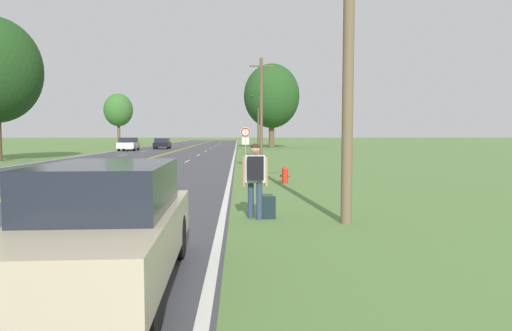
{
  "coord_description": "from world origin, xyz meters",
  "views": [
    {
      "loc": [
        6.99,
        -6.69,
        1.97
      ],
      "look_at": [
        7.55,
        8.16,
        0.92
      ],
      "focal_mm": 32.0,
      "sensor_mm": 36.0,
      "label": 1
    }
  ],
  "objects_px": {
    "car_champagne_sedan_nearest": "(106,225)",
    "car_black_hatchback_mid_near": "(162,143)",
    "tree_left_verge": "(272,96)",
    "suitcase": "(266,208)",
    "tree_mid_treeline": "(118,110)",
    "traffic_sign": "(245,137)",
    "car_white_hatchback_approaching": "(129,144)",
    "fire_hydrant": "(285,175)",
    "hitchhiker_person": "(255,173)"
  },
  "relations": [
    {
      "from": "hitchhiker_person",
      "to": "tree_left_verge",
      "type": "xyz_separation_m",
      "value": [
        4.13,
        51.96,
        5.95
      ]
    },
    {
      "from": "traffic_sign",
      "to": "suitcase",
      "type": "bearing_deg",
      "value": -89.28
    },
    {
      "from": "hitchhiker_person",
      "to": "car_black_hatchback_mid_near",
      "type": "bearing_deg",
      "value": 11.22
    },
    {
      "from": "fire_hydrant",
      "to": "tree_mid_treeline",
      "type": "height_order",
      "value": "tree_mid_treeline"
    },
    {
      "from": "suitcase",
      "to": "car_white_hatchback_approaching",
      "type": "relative_size",
      "value": 0.13
    },
    {
      "from": "hitchhiker_person",
      "to": "suitcase",
      "type": "relative_size",
      "value": 3.06
    },
    {
      "from": "fire_hydrant",
      "to": "tree_left_verge",
      "type": "distance_m",
      "value": 45.09
    },
    {
      "from": "tree_left_verge",
      "to": "hitchhiker_person",
      "type": "bearing_deg",
      "value": -94.54
    },
    {
      "from": "hitchhiker_person",
      "to": "car_black_hatchback_mid_near",
      "type": "distance_m",
      "value": 49.13
    },
    {
      "from": "traffic_sign",
      "to": "tree_mid_treeline",
      "type": "xyz_separation_m",
      "value": [
        -19.57,
        45.98,
        3.9
      ]
    },
    {
      "from": "tree_mid_treeline",
      "to": "car_champagne_sedan_nearest",
      "type": "distance_m",
      "value": 70.37
    },
    {
      "from": "traffic_sign",
      "to": "tree_mid_treeline",
      "type": "bearing_deg",
      "value": 113.05
    },
    {
      "from": "car_champagne_sedan_nearest",
      "to": "car_black_hatchback_mid_near",
      "type": "distance_m",
      "value": 53.26
    },
    {
      "from": "tree_mid_treeline",
      "to": "car_champagne_sedan_nearest",
      "type": "xyz_separation_m",
      "value": [
        17.46,
        -67.99,
        -4.84
      ]
    },
    {
      "from": "traffic_sign",
      "to": "car_black_hatchback_mid_near",
      "type": "bearing_deg",
      "value": 108.32
    },
    {
      "from": "traffic_sign",
      "to": "hitchhiker_person",
      "type": "bearing_deg",
      "value": -90.15
    },
    {
      "from": "traffic_sign",
      "to": "tree_left_verge",
      "type": "bearing_deg",
      "value": 83.25
    },
    {
      "from": "fire_hydrant",
      "to": "tree_left_verge",
      "type": "height_order",
      "value": "tree_left_verge"
    },
    {
      "from": "fire_hydrant",
      "to": "tree_left_verge",
      "type": "relative_size",
      "value": 0.06
    },
    {
      "from": "hitchhiker_person",
      "to": "fire_hydrant",
      "type": "relative_size",
      "value": 2.62
    },
    {
      "from": "traffic_sign",
      "to": "tree_mid_treeline",
      "type": "distance_m",
      "value": 50.12
    },
    {
      "from": "tree_mid_treeline",
      "to": "traffic_sign",
      "type": "bearing_deg",
      "value": -66.95
    },
    {
      "from": "traffic_sign",
      "to": "car_black_hatchback_mid_near",
      "type": "height_order",
      "value": "traffic_sign"
    },
    {
      "from": "car_white_hatchback_approaching",
      "to": "car_black_hatchback_mid_near",
      "type": "height_order",
      "value": "car_white_hatchback_approaching"
    },
    {
      "from": "hitchhiker_person",
      "to": "traffic_sign",
      "type": "xyz_separation_m",
      "value": [
        0.05,
        17.44,
        0.69
      ]
    },
    {
      "from": "suitcase",
      "to": "tree_left_verge",
      "type": "height_order",
      "value": "tree_left_verge"
    },
    {
      "from": "suitcase",
      "to": "car_black_hatchback_mid_near",
      "type": "height_order",
      "value": "car_black_hatchback_mid_near"
    },
    {
      "from": "tree_left_verge",
      "to": "car_black_hatchback_mid_near",
      "type": "distance_m",
      "value": 16.03
    },
    {
      "from": "car_white_hatchback_approaching",
      "to": "tree_mid_treeline",
      "type": "bearing_deg",
      "value": 14.37
    },
    {
      "from": "hitchhiker_person",
      "to": "tree_left_verge",
      "type": "distance_m",
      "value": 52.46
    },
    {
      "from": "tree_left_verge",
      "to": "tree_mid_treeline",
      "type": "height_order",
      "value": "tree_left_verge"
    },
    {
      "from": "fire_hydrant",
      "to": "car_champagne_sedan_nearest",
      "type": "distance_m",
      "value": 12.53
    },
    {
      "from": "hitchhiker_person",
      "to": "tree_mid_treeline",
      "type": "relative_size",
      "value": 0.21
    },
    {
      "from": "fire_hydrant",
      "to": "car_champagne_sedan_nearest",
      "type": "xyz_separation_m",
      "value": [
        -3.51,
        -12.01,
        0.48
      ]
    },
    {
      "from": "tree_left_verge",
      "to": "traffic_sign",
      "type": "bearing_deg",
      "value": -96.75
    },
    {
      "from": "hitchhiker_person",
      "to": "car_champagne_sedan_nearest",
      "type": "relative_size",
      "value": 0.39
    },
    {
      "from": "suitcase",
      "to": "car_black_hatchback_mid_near",
      "type": "xyz_separation_m",
      "value": [
        -10.36,
        48.02,
        0.47
      ]
    },
    {
      "from": "car_black_hatchback_mid_near",
      "to": "tree_mid_treeline",
      "type": "bearing_deg",
      "value": 29.36
    },
    {
      "from": "hitchhiker_person",
      "to": "car_white_hatchback_approaching",
      "type": "height_order",
      "value": "hitchhiker_person"
    },
    {
      "from": "fire_hydrant",
      "to": "car_champagne_sedan_nearest",
      "type": "height_order",
      "value": "car_champagne_sedan_nearest"
    },
    {
      "from": "suitcase",
      "to": "fire_hydrant",
      "type": "height_order",
      "value": "fire_hydrant"
    },
    {
      "from": "tree_left_verge",
      "to": "car_champagne_sedan_nearest",
      "type": "distance_m",
      "value": 57.2
    },
    {
      "from": "traffic_sign",
      "to": "car_champagne_sedan_nearest",
      "type": "xyz_separation_m",
      "value": [
        -2.11,
        -22.01,
        -0.95
      ]
    },
    {
      "from": "tree_mid_treeline",
      "to": "car_champagne_sedan_nearest",
      "type": "height_order",
      "value": "tree_mid_treeline"
    },
    {
      "from": "traffic_sign",
      "to": "car_white_hatchback_approaching",
      "type": "distance_m",
      "value": 27.61
    },
    {
      "from": "hitchhiker_person",
      "to": "suitcase",
      "type": "xyz_separation_m",
      "value": [
        0.27,
        0.06,
        -0.81
      ]
    },
    {
      "from": "fire_hydrant",
      "to": "traffic_sign",
      "type": "xyz_separation_m",
      "value": [
        -1.4,
        10.0,
        1.42
      ]
    },
    {
      "from": "hitchhiker_person",
      "to": "tree_mid_treeline",
      "type": "height_order",
      "value": "tree_mid_treeline"
    },
    {
      "from": "suitcase",
      "to": "fire_hydrant",
      "type": "relative_size",
      "value": 0.86
    },
    {
      "from": "tree_left_verge",
      "to": "car_black_hatchback_mid_near",
      "type": "relative_size",
      "value": 3.07
    }
  ]
}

